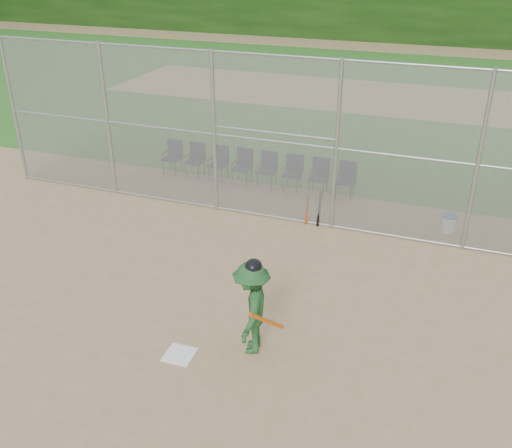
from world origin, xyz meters
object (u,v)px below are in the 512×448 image
(home_plate, at_px, (180,354))
(batter_at_plate, at_px, (252,307))
(chair_0, at_px, (172,158))
(water_cooler, at_px, (449,223))

(home_plate, relative_size, batter_at_plate, 0.27)
(chair_0, bearing_deg, home_plate, -61.48)
(batter_at_plate, xyz_separation_m, water_cooler, (2.83, 5.67, -0.63))
(home_plate, height_order, chair_0, chair_0)
(batter_at_plate, distance_m, water_cooler, 6.37)
(batter_at_plate, height_order, chair_0, batter_at_plate)
(batter_at_plate, bearing_deg, water_cooler, 63.42)
(water_cooler, bearing_deg, home_plate, -122.02)
(water_cooler, bearing_deg, chair_0, 172.21)
(batter_at_plate, relative_size, water_cooler, 4.11)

